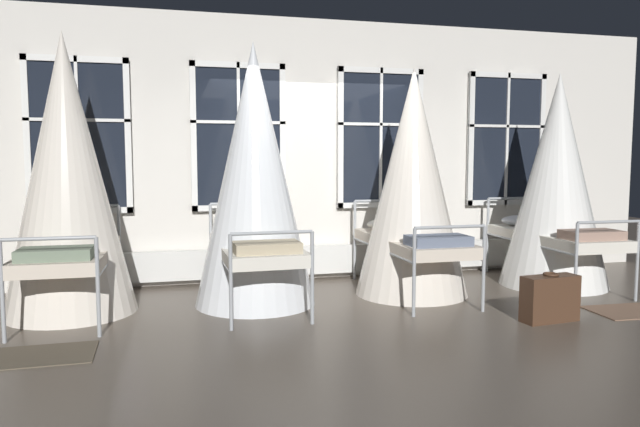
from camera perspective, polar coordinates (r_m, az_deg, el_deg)
name	(u,v)px	position (r m, az deg, el deg)	size (l,w,h in m)	color
ground	(335,298)	(6.65, 1.43, -8.14)	(20.05, 20.05, 0.00)	brown
back_wall_with_windows	(310,151)	(7.63, -1.00, 6.07)	(9.73, 0.10, 3.29)	silver
window_bank	(312,194)	(7.53, -0.78, 1.88)	(6.67, 0.10, 2.64)	black
cot_first	(67,178)	(6.37, -23.16, 3.15)	(1.28, 1.92, 2.79)	#9EA3A8
cot_second	(254,178)	(6.27, -6.34, 3.37)	(1.28, 1.93, 2.76)	#9EA3A8
cot_third	(412,185)	(6.78, 8.89, 2.69)	(1.28, 1.91, 2.56)	#9EA3A8
cot_fourth	(556,183)	(7.71, 21.78, 2.71)	(1.28, 1.92, 2.57)	#9EA3A8
rug_first	(42,355)	(5.27, -25.19, -12.25)	(0.80, 0.56, 0.01)	brown
rug_fourth	(630,311)	(6.85, 27.71, -8.32)	(0.80, 0.56, 0.01)	brown
suitcase_dark	(550,298)	(6.09, 21.25, -7.62)	(0.58, 0.27, 0.47)	#472D1E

